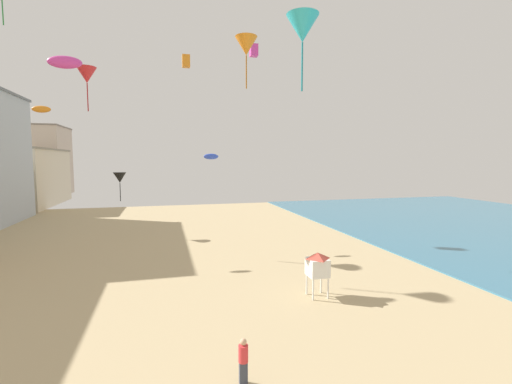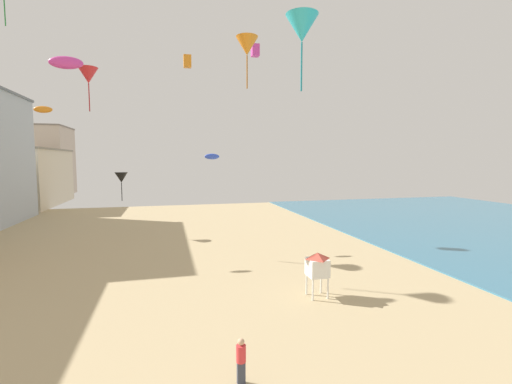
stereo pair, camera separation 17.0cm
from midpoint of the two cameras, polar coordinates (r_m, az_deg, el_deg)
The scene contains 13 objects.
boardwalk_hotel_far at distance 72.94m, azimuth -35.56°, elevation 1.95°, with size 17.14×20.19×9.71m.
boardwalk_hotel_distant at distance 91.16m, azimuth -31.25°, elevation 4.33°, with size 11.11×12.98×15.14m.
kite_flyer at distance 13.48m, azimuth -2.03°, elevation -25.28°, with size 0.34×0.34×1.64m.
lifeguard_stand at distance 20.67m, azimuth 10.12°, elevation -11.53°, with size 1.10×1.10×2.55m.
kite_orange_parafoil at distance 33.50m, azimuth -31.02°, elevation 11.35°, with size 1.39×0.39×0.54m.
kite_orange_box at distance 38.62m, azimuth -10.90°, elevation 20.01°, with size 0.76×0.76×1.19m.
kite_black_delta at distance 38.45m, azimuth -20.80°, elevation 2.20°, with size 1.29×1.29×2.93m.
kite_magenta_parafoil at distance 28.36m, azimuth -28.17°, elevation 17.93°, with size 2.17×0.60×0.84m.
kite_orange_delta at distance 30.06m, azimuth -1.29°, elevation 22.48°, with size 1.76×1.76×4.00m.
kite_magenta_box at distance 44.40m, azimuth -0.00°, elevation 21.89°, with size 0.87×0.87×1.36m.
kite_cyan_delta at distance 18.51m, azimuth 7.71°, elevation 24.69°, with size 1.56×1.56×3.55m.
kite_red_delta at distance 35.02m, azimuth -25.32°, elevation 16.64°, with size 1.64×1.64×3.73m.
kite_blue_parafoil at distance 31.27m, azimuth -6.97°, elevation 5.71°, with size 1.29×0.36×0.50m.
Camera 2 is at (1.64, -1.71, 7.75)m, focal length 24.78 mm.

